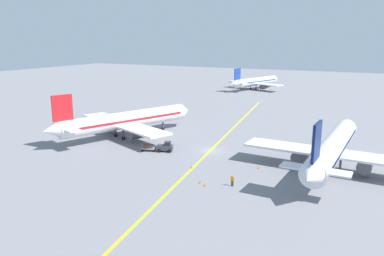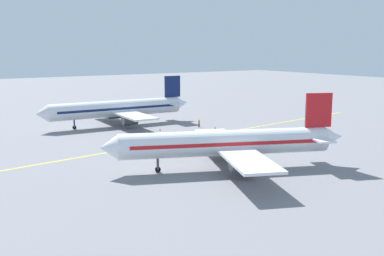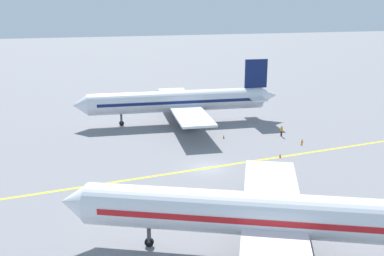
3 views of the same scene
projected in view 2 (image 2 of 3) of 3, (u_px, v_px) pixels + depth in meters
name	position (u px, v px, depth m)	size (l,w,h in m)	color
ground_plane	(162.00, 143.00, 81.46)	(400.00, 400.00, 0.00)	slate
apron_yellow_centreline	(162.00, 143.00, 81.46)	(0.40, 120.00, 0.01)	yellow
airplane_at_gate	(228.00, 143.00, 63.46)	(27.90, 34.03, 10.60)	white
airplane_adjacent_stand	(119.00, 109.00, 99.66)	(28.21, 35.51, 10.60)	silver
baggage_tug_dark	(206.00, 142.00, 77.64)	(3.33, 2.57, 2.11)	#333842
baggage_cart_trailing	(222.00, 146.00, 75.73)	(2.93, 2.22, 1.24)	gray
ground_crew_worker	(199.00, 123.00, 97.68)	(0.58, 0.24, 1.68)	#23232D
traffic_cone_near_nose	(216.00, 129.00, 94.58)	(0.32, 0.32, 0.55)	orange
traffic_cone_mid_apron	(160.00, 129.00, 93.94)	(0.32, 0.32, 0.55)	orange
traffic_cone_by_wingtip	(206.00, 134.00, 88.29)	(0.32, 0.32, 0.55)	orange
traffic_cone_far_edge	(215.00, 127.00, 95.86)	(0.32, 0.32, 0.55)	orange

